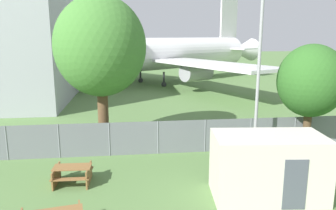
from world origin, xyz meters
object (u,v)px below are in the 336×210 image
(airplane, at_px, (143,55))
(portable_cabin, at_px, (268,166))
(picnic_bench_near_cabin, at_px, (73,173))
(tree_near_hangar, at_px, (100,47))
(tree_left_of_cabin, at_px, (311,81))

(airplane, xyz_separation_m, portable_cabin, (3.43, -29.78, -2.56))
(airplane, distance_m, picnic_bench_near_cabin, 28.23)
(airplane, bearing_deg, picnic_bench_near_cabin, 47.47)
(airplane, relative_size, portable_cabin, 9.01)
(tree_near_hangar, xyz_separation_m, tree_left_of_cabin, (10.99, -2.16, -1.75))
(picnic_bench_near_cabin, xyz_separation_m, tree_near_hangar, (1.00, 4.81, 5.11))
(airplane, bearing_deg, portable_cabin, 62.85)
(portable_cabin, distance_m, tree_near_hangar, 10.56)
(tree_left_of_cabin, bearing_deg, airplane, 107.07)
(airplane, xyz_separation_m, picnic_bench_near_cabin, (-4.29, -27.70, -3.33))
(portable_cabin, height_order, tree_near_hangar, tree_near_hangar)
(picnic_bench_near_cabin, bearing_deg, portable_cabin, -15.07)
(picnic_bench_near_cabin, relative_size, tree_left_of_cabin, 0.28)
(airplane, bearing_deg, tree_left_of_cabin, 73.35)
(airplane, height_order, picnic_bench_near_cabin, airplane)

